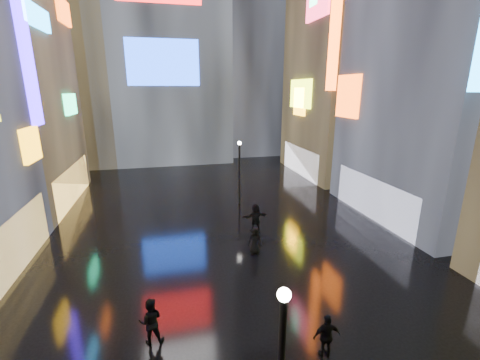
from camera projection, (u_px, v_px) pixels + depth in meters
name	position (u px, v px, depth m)	size (l,w,h in m)	color
ground	(216.00, 216.00, 23.99)	(140.00, 140.00, 0.00)	black
building_right_far	(351.00, 40.00, 33.05)	(10.28, 12.00, 28.00)	black
tower_flank_right	(247.00, 32.00, 45.67)	(12.00, 12.00, 34.00)	black
tower_flank_left	(67.00, 55.00, 37.95)	(10.00, 10.00, 26.00)	black
lamp_far	(239.00, 169.00, 25.75)	(0.30, 0.30, 5.20)	black
pedestrian_1	(151.00, 321.00, 11.80)	(0.88, 0.69, 1.82)	black
pedestrian_3	(327.00, 336.00, 11.18)	(0.98, 0.41, 1.68)	black
pedestrian_4	(255.00, 241.00, 18.33)	(0.77, 0.50, 1.57)	black
pedestrian_5	(256.00, 218.00, 21.21)	(1.73, 0.55, 1.87)	black
umbrella_2	(255.00, 221.00, 18.00)	(0.88, 0.90, 0.81)	black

